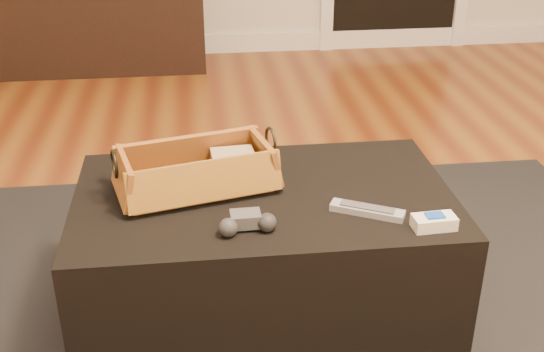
{
  "coord_description": "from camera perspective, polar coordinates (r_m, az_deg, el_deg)",
  "views": [
    {
      "loc": [
        -0.03,
        -1.63,
        1.29
      ],
      "look_at": [
        0.16,
        -0.07,
        0.49
      ],
      "focal_mm": 45.0,
      "sensor_mm": 36.0,
      "label": 1
    }
  ],
  "objects": [
    {
      "name": "floor",
      "position": [
        2.08,
        -4.72,
        -11.74
      ],
      "size": [
        5.0,
        5.5,
        0.01
      ],
      "primitive_type": "cube",
      "color": "brown",
      "rests_on": "ground"
    },
    {
      "name": "media_cabinet",
      "position": [
        4.31,
        -16.16,
        12.49
      ],
      "size": [
        1.52,
        0.45,
        0.6
      ],
      "primitive_type": "cube",
      "color": "black",
      "rests_on": "floor"
    },
    {
      "name": "ottoman",
      "position": [
        1.91,
        -0.67,
        -7.0
      ],
      "size": [
        1.0,
        0.6,
        0.42
      ],
      "primitive_type": "cube",
      "color": "black",
      "rests_on": "area_rug"
    },
    {
      "name": "cloth_bundle",
      "position": [
        1.87,
        -3.29,
        1.16
      ],
      "size": [
        0.12,
        0.09,
        0.06
      ],
      "primitive_type": "cube",
      "rotation": [
        0.0,
        0.0,
        0.06
      ],
      "color": "tan",
      "rests_on": "wicker_basket"
    },
    {
      "name": "tv_remote",
      "position": [
        1.81,
        -6.82,
        -0.67
      ],
      "size": [
        0.23,
        0.12,
        0.02
      ],
      "primitive_type": "cube",
      "rotation": [
        0.0,
        0.0,
        0.34
      ],
      "color": "black",
      "rests_on": "wicker_basket"
    },
    {
      "name": "wicker_basket",
      "position": [
        1.82,
        -6.33,
        0.31
      ],
      "size": [
        0.46,
        0.31,
        0.15
      ],
      "color": "#A16D24",
      "rests_on": "ottoman"
    },
    {
      "name": "game_controller",
      "position": [
        1.63,
        -2.12,
        -3.93
      ],
      "size": [
        0.15,
        0.08,
        0.05
      ],
      "color": "#3C3D40",
      "rests_on": "ottoman"
    },
    {
      "name": "baseboard",
      "position": [
        4.53,
        -6.33,
        10.9
      ],
      "size": [
        5.0,
        0.04,
        0.12
      ],
      "primitive_type": "cube",
      "color": "white",
      "rests_on": "floor"
    },
    {
      "name": "area_rug",
      "position": [
        2.0,
        -0.48,
        -12.93
      ],
      "size": [
        2.6,
        2.0,
        0.01
      ],
      "primitive_type": "cube",
      "color": "black",
      "rests_on": "floor"
    },
    {
      "name": "cream_gadget",
      "position": [
        1.69,
        13.4,
        -3.76
      ],
      "size": [
        0.11,
        0.06,
        0.04
      ],
      "color": "silver",
      "rests_on": "ottoman"
    },
    {
      "name": "silver_remote",
      "position": [
        1.72,
        7.97,
        -2.85
      ],
      "size": [
        0.18,
        0.12,
        0.02
      ],
      "color": "#9D9FA5",
      "rests_on": "ottoman"
    }
  ]
}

